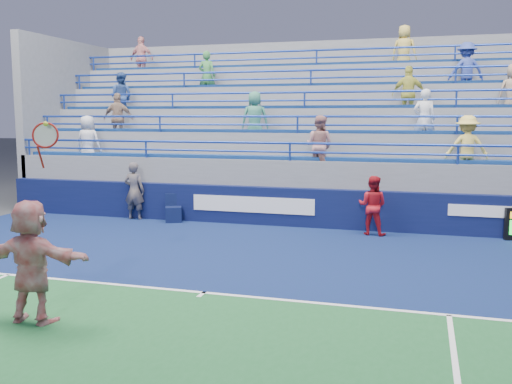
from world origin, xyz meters
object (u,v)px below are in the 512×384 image
(tennis_player, at_px, (32,261))
(ball_girl, at_px, (372,206))
(judge_chair, at_px, (174,213))
(line_judge, at_px, (134,191))

(tennis_player, relative_size, ball_girl, 1.93)
(judge_chair, bearing_deg, tennis_player, -80.15)
(judge_chair, xyz_separation_m, ball_girl, (5.77, -0.22, 0.52))
(judge_chair, relative_size, tennis_player, 0.27)
(judge_chair, distance_m, ball_girl, 5.80)
(line_judge, height_order, ball_girl, line_judge)
(tennis_player, bearing_deg, judge_chair, 99.85)
(tennis_player, bearing_deg, ball_girl, 61.34)
(tennis_player, height_order, ball_girl, tennis_player)
(tennis_player, bearing_deg, line_judge, 108.33)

